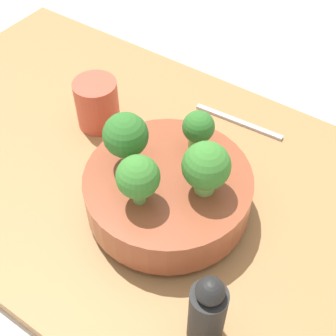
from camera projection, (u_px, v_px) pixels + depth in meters
ground_plane at (166, 197)px, 0.81m from camera, size 6.00×6.00×0.00m
table at (166, 192)px, 0.79m from camera, size 1.16×0.60×0.03m
bowl at (168, 191)px, 0.72m from camera, size 0.25×0.25×0.08m
broccoli_floret_right at (126, 136)px, 0.67m from camera, size 0.07×0.07×0.09m
broccoli_floret_back at (138, 178)px, 0.63m from camera, size 0.06×0.06×0.08m
broccoli_floret_left at (206, 167)px, 0.64m from camera, size 0.07×0.07×0.09m
broccoli_floret_front at (198, 129)px, 0.70m from camera, size 0.05×0.05×0.07m
cup at (97, 104)px, 0.85m from camera, size 0.08×0.08×0.09m
pepper_mill at (207, 312)px, 0.57m from camera, size 0.05×0.05×0.14m
fork at (238, 122)px, 0.88m from camera, size 0.18×0.02×0.01m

